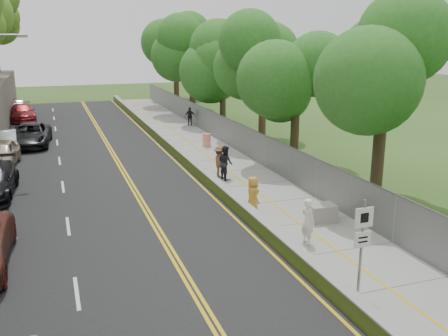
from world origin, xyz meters
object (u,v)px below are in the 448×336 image
person_far (190,116)px  signpost (362,237)px  concrete_block (322,213)px  construction_barrel (207,140)px  painter_0 (253,195)px

person_far → signpost: bearing=99.5°
concrete_block → construction_barrel: bearing=90.7°
signpost → concrete_block: signpost is taller
concrete_block → person_far: bearing=87.7°
signpost → concrete_block: 6.53m
concrete_block → painter_0: size_ratio=0.66×
construction_barrel → person_far: bearing=82.2°
painter_0 → construction_barrel: bearing=-13.1°
person_far → concrete_block: bearing=103.1°
concrete_block → painter_0: painter_0 is taller
signpost → person_far: (3.15, 30.66, -1.09)m
painter_0 → concrete_block: bearing=-131.5°
signpost → painter_0: signpost is taller
concrete_block → painter_0: bearing=142.5°
construction_barrel → signpost: bearing=-95.1°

